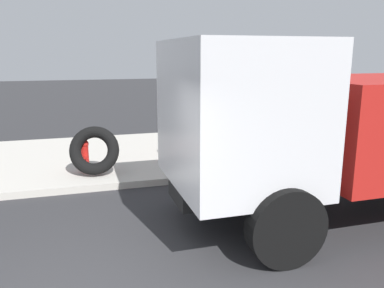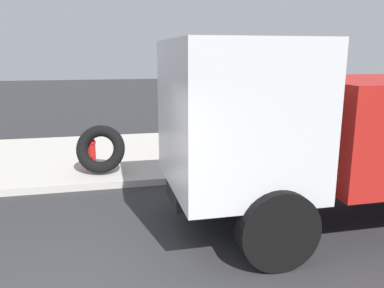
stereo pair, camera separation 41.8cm
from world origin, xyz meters
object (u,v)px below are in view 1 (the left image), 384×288
object	(u,v)px
fire_hydrant	(85,155)
dump_truck_red	(362,125)
loose_tire	(94,150)
stop_sign	(204,104)

from	to	relation	value
fire_hydrant	dump_truck_red	xyz separation A→B (m)	(4.58, -3.43, 1.06)
fire_hydrant	loose_tire	world-z (taller)	loose_tire
dump_truck_red	loose_tire	bearing A→B (deg)	144.25
stop_sign	dump_truck_red	bearing A→B (deg)	-58.67
fire_hydrant	dump_truck_red	world-z (taller)	dump_truck_red
fire_hydrant	loose_tire	xyz separation A→B (m)	(0.21, -0.28, 0.15)
fire_hydrant	stop_sign	size ratio (longest dim) A/B	0.35
stop_sign	dump_truck_red	world-z (taller)	dump_truck_red
fire_hydrant	stop_sign	distance (m)	2.96
stop_sign	dump_truck_red	size ratio (longest dim) A/B	0.31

